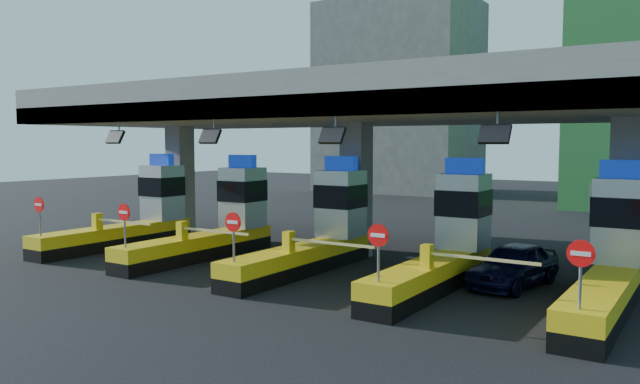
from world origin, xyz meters
The scene contains 9 objects.
ground centered at (0.00, 0.00, 0.00)m, with size 120.00×120.00×0.00m, color black.
toll_canopy centered at (0.00, 2.87, 6.13)m, with size 28.00×12.09×7.00m.
toll_lane_far_left centered at (-10.00, 0.28, 1.40)m, with size 4.43×8.00×4.16m.
toll_lane_left centered at (-5.00, 0.28, 1.40)m, with size 4.43×8.00×4.16m.
toll_lane_center centered at (0.00, 0.28, 1.40)m, with size 4.43×8.00×4.16m.
toll_lane_right centered at (5.00, 0.28, 1.40)m, with size 4.43×8.00×4.16m.
toll_lane_far_right centered at (10.00, 0.28, 1.40)m, with size 4.43×8.00×4.16m.
bg_building_concrete centered at (-14.00, 36.00, 9.00)m, with size 14.00×10.00×18.00m, color #4C4C49.
van centered at (6.95, 1.14, 0.71)m, with size 1.68×4.16×1.42m, color black.
Camera 1 is at (12.53, -19.08, 4.67)m, focal length 35.00 mm.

